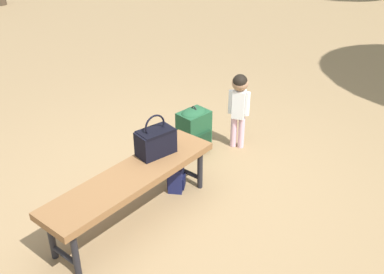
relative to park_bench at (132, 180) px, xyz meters
name	(u,v)px	position (x,y,z in m)	size (l,w,h in m)	color
ground_plane	(179,188)	(0.55, -0.10, -0.39)	(40.00, 40.00, 0.00)	#8C704C
park_bench	(132,180)	(0.00, 0.00, 0.00)	(1.64, 0.66, 0.45)	brown
handbag	(156,141)	(0.36, 0.00, 0.18)	(0.36, 0.28, 0.37)	black
child_standing	(239,100)	(1.52, -0.24, 0.15)	(0.17, 0.22, 0.82)	#E5B2C6
backpack_large	(194,129)	(1.21, 0.12, -0.13)	(0.36, 0.32, 0.52)	#1E4C2D
backpack_small	(176,176)	(0.53, -0.08, -0.25)	(0.21, 0.19, 0.29)	#191E4C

